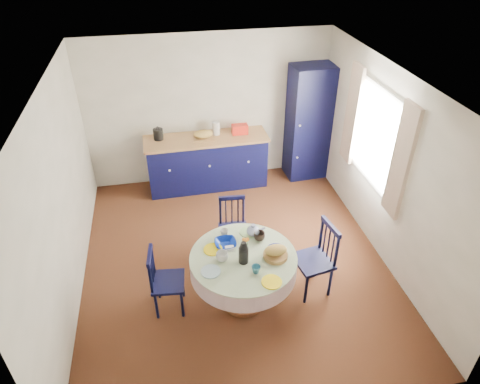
# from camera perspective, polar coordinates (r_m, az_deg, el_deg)

# --- Properties ---
(floor) EXTENTS (4.50, 4.50, 0.00)m
(floor) POSITION_cam_1_polar(r_m,az_deg,el_deg) (5.96, -0.76, -8.93)
(floor) COLOR black
(floor) RESTS_ON ground
(ceiling) EXTENTS (4.50, 4.50, 0.00)m
(ceiling) POSITION_cam_1_polar(r_m,az_deg,el_deg) (4.63, -0.99, 14.34)
(ceiling) COLOR white
(ceiling) RESTS_ON wall_back
(wall_back) EXTENTS (4.00, 0.02, 2.50)m
(wall_back) POSITION_cam_1_polar(r_m,az_deg,el_deg) (7.16, -4.18, 10.83)
(wall_back) COLOR white
(wall_back) RESTS_ON floor
(wall_left) EXTENTS (0.02, 4.50, 2.50)m
(wall_left) POSITION_cam_1_polar(r_m,az_deg,el_deg) (5.28, -22.75, -1.15)
(wall_left) COLOR white
(wall_left) RESTS_ON floor
(wall_right) EXTENTS (0.02, 4.50, 2.50)m
(wall_right) POSITION_cam_1_polar(r_m,az_deg,el_deg) (5.83, 18.89, 3.22)
(wall_right) COLOR white
(wall_right) RESTS_ON floor
(window) EXTENTS (0.10, 1.74, 1.45)m
(window) POSITION_cam_1_polar(r_m,az_deg,el_deg) (5.91, 17.66, 6.94)
(window) COLOR white
(window) RESTS_ON wall_right
(kitchen_counter) EXTENTS (2.03, 0.67, 1.14)m
(kitchen_counter) POSITION_cam_1_polar(r_m,az_deg,el_deg) (7.24, -4.42, 4.16)
(kitchen_counter) COLOR black
(kitchen_counter) RESTS_ON floor
(pantry_cabinet) EXTENTS (0.72, 0.53, 1.97)m
(pantry_cabinet) POSITION_cam_1_polar(r_m,az_deg,el_deg) (7.41, 9.14, 9.07)
(pantry_cabinet) COLOR black
(pantry_cabinet) RESTS_ON floor
(dining_table) EXTENTS (1.23, 1.23, 1.02)m
(dining_table) POSITION_cam_1_polar(r_m,az_deg,el_deg) (4.98, 0.54, -9.60)
(dining_table) COLOR brown
(dining_table) RESTS_ON floor
(chair_left) EXTENTS (0.41, 0.43, 0.87)m
(chair_left) POSITION_cam_1_polar(r_m,az_deg,el_deg) (5.13, -10.00, -11.55)
(chair_left) COLOR black
(chair_left) RESTS_ON floor
(chair_far) EXTENTS (0.41, 0.40, 0.87)m
(chair_far) POSITION_cam_1_polar(r_m,az_deg,el_deg) (5.78, -0.93, -4.76)
(chair_far) COLOR black
(chair_far) RESTS_ON floor
(chair_right) EXTENTS (0.48, 0.50, 0.98)m
(chair_right) POSITION_cam_1_polar(r_m,az_deg,el_deg) (5.32, 10.14, -8.75)
(chair_right) COLOR black
(chair_right) RESTS_ON floor
(mug_a) EXTENTS (0.14, 0.14, 0.11)m
(mug_a) POSITION_cam_1_polar(r_m,az_deg,el_deg) (4.83, -2.41, -8.58)
(mug_a) COLOR silver
(mug_a) RESTS_ON dining_table
(mug_b) EXTENTS (0.10, 0.10, 0.09)m
(mug_b) POSITION_cam_1_polar(r_m,az_deg,el_deg) (4.69, 2.15, -10.28)
(mug_b) COLOR #2D6576
(mug_b) RESTS_ON dining_table
(mug_c) EXTENTS (0.14, 0.14, 0.11)m
(mug_c) POSITION_cam_1_polar(r_m,az_deg,el_deg) (5.09, 2.61, -5.90)
(mug_c) COLOR black
(mug_c) RESTS_ON dining_table
(mug_d) EXTENTS (0.10, 0.10, 0.09)m
(mug_d) POSITION_cam_1_polar(r_m,az_deg,el_deg) (5.15, -2.09, -5.47)
(mug_d) COLOR silver
(mug_d) RESTS_ON dining_table
(cobalt_bowl) EXTENTS (0.25, 0.25, 0.06)m
(cobalt_bowl) POSITION_cam_1_polar(r_m,az_deg,el_deg) (5.02, -1.94, -6.91)
(cobalt_bowl) COLOR navy
(cobalt_bowl) RESTS_ON dining_table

